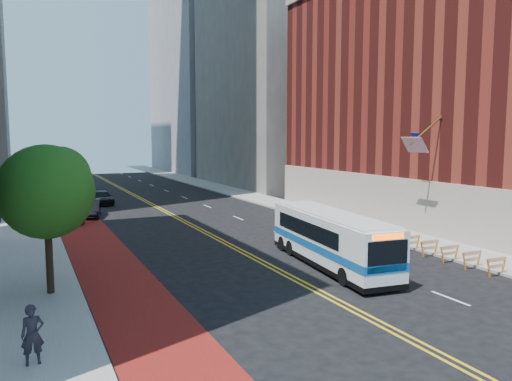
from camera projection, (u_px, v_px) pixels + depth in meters
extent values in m
plane|color=black|center=(335.00, 300.00, 21.99)|extent=(160.00, 160.00, 0.00)
cube|color=gray|center=(27.00, 217.00, 43.86)|extent=(4.00, 140.00, 0.15)
cube|color=gray|center=(270.00, 202.00, 54.04)|extent=(4.00, 140.00, 0.15)
cube|color=#62130E|center=(74.00, 215.00, 45.53)|extent=(3.60, 140.00, 0.01)
cube|color=gold|center=(159.00, 209.00, 48.88)|extent=(0.14, 140.00, 0.01)
cube|color=gold|center=(163.00, 209.00, 49.04)|extent=(0.14, 140.00, 0.01)
cube|color=silver|center=(450.00, 298.00, 22.23)|extent=(0.14, 2.20, 0.01)
cube|color=silver|center=(345.00, 258.00, 29.42)|extent=(0.14, 2.20, 0.01)
cube|color=silver|center=(281.00, 234.00, 36.61)|extent=(0.14, 2.20, 0.01)
cube|color=silver|center=(238.00, 218.00, 43.80)|extent=(0.14, 2.20, 0.01)
cube|color=silver|center=(207.00, 206.00, 50.99)|extent=(0.14, 2.20, 0.01)
cube|color=silver|center=(184.00, 198.00, 58.19)|extent=(0.14, 2.20, 0.01)
cube|color=silver|center=(166.00, 191.00, 65.38)|extent=(0.14, 2.20, 0.01)
cube|color=silver|center=(152.00, 185.00, 72.57)|extent=(0.14, 2.20, 0.01)
cube|color=silver|center=(140.00, 181.00, 79.76)|extent=(0.14, 2.20, 0.01)
cube|color=silver|center=(130.00, 177.00, 86.95)|extent=(0.14, 2.20, 0.01)
cube|color=silver|center=(121.00, 174.00, 94.14)|extent=(0.14, 2.20, 0.01)
cube|color=silver|center=(114.00, 171.00, 101.34)|extent=(0.14, 2.20, 0.01)
cube|color=maroon|center=(478.00, 89.00, 40.89)|extent=(16.00, 36.00, 22.00)
cube|color=#9E9384|center=(399.00, 203.00, 38.51)|extent=(0.50, 36.00, 4.00)
cube|color=black|center=(461.00, 228.00, 33.26)|extent=(0.35, 2.80, 2.20)
cube|color=black|center=(391.00, 213.00, 39.55)|extent=(0.35, 2.80, 2.20)
cube|color=black|center=(340.00, 202.00, 45.85)|extent=(0.35, 2.80, 2.20)
cube|color=#A57F33|center=(442.00, 117.00, 34.20)|extent=(0.25, 0.25, 0.25)
cylinder|color=#A57F33|center=(427.00, 130.00, 33.73)|extent=(2.85, 0.12, 2.05)
cube|color=#B21419|center=(415.00, 145.00, 33.41)|extent=(0.75, 1.90, 1.05)
cube|color=navy|center=(416.00, 137.00, 33.99)|extent=(0.39, 0.85, 0.52)
cube|color=slate|center=(282.00, 47.00, 72.69)|extent=(18.00, 26.00, 40.00)
cube|color=gray|center=(215.00, 33.00, 99.25)|extent=(20.00, 28.00, 55.00)
cube|color=orange|center=(489.00, 268.00, 25.37)|extent=(0.32, 0.06, 0.99)
cube|color=orange|center=(504.00, 266.00, 25.83)|extent=(0.32, 0.06, 0.99)
cube|color=orange|center=(497.00, 259.00, 25.56)|extent=(1.25, 0.05, 0.22)
cube|color=orange|center=(496.00, 266.00, 25.60)|extent=(1.25, 0.05, 0.18)
cube|color=orange|center=(464.00, 261.00, 26.76)|extent=(0.32, 0.06, 0.99)
cube|color=orange|center=(479.00, 259.00, 27.23)|extent=(0.32, 0.06, 0.99)
cube|color=orange|center=(472.00, 253.00, 26.95)|extent=(1.25, 0.05, 0.22)
cube|color=orange|center=(472.00, 259.00, 26.99)|extent=(1.25, 0.05, 0.18)
cube|color=orange|center=(442.00, 255.00, 28.15)|extent=(0.32, 0.06, 0.99)
cube|color=orange|center=(457.00, 253.00, 28.62)|extent=(0.32, 0.06, 0.99)
cube|color=orange|center=(450.00, 247.00, 28.34)|extent=(1.25, 0.05, 0.22)
cube|color=orange|center=(449.00, 253.00, 28.38)|extent=(1.25, 0.05, 0.18)
cube|color=orange|center=(422.00, 249.00, 29.55)|extent=(0.32, 0.06, 0.99)
cube|color=orange|center=(436.00, 248.00, 30.01)|extent=(0.32, 0.06, 0.99)
cube|color=orange|center=(430.00, 242.00, 29.74)|extent=(1.25, 0.05, 0.22)
cube|color=orange|center=(429.00, 248.00, 29.78)|extent=(1.25, 0.05, 0.18)
cube|color=orange|center=(404.00, 244.00, 30.94)|extent=(0.32, 0.06, 0.99)
cube|color=orange|center=(418.00, 243.00, 31.41)|extent=(0.32, 0.06, 0.99)
cube|color=orange|center=(411.00, 237.00, 31.13)|extent=(1.25, 0.05, 0.22)
cube|color=orange|center=(411.00, 243.00, 31.17)|extent=(1.25, 0.05, 0.18)
cube|color=orange|center=(388.00, 240.00, 32.33)|extent=(0.32, 0.06, 0.99)
cube|color=orange|center=(401.00, 238.00, 32.80)|extent=(0.32, 0.06, 0.99)
cube|color=orange|center=(394.00, 233.00, 32.52)|extent=(1.25, 0.05, 0.22)
cube|color=orange|center=(394.00, 238.00, 32.56)|extent=(1.25, 0.05, 0.18)
cube|color=orange|center=(372.00, 235.00, 33.73)|extent=(0.32, 0.06, 0.99)
cube|color=orange|center=(385.00, 234.00, 34.19)|extent=(0.32, 0.06, 0.99)
cube|color=orange|center=(379.00, 229.00, 33.92)|extent=(1.25, 0.05, 0.22)
cube|color=orange|center=(379.00, 234.00, 33.96)|extent=(1.25, 0.05, 0.18)
cylinder|color=black|center=(49.00, 258.00, 22.40)|extent=(0.32, 0.32, 3.20)
sphere|color=#185011|center=(46.00, 192.00, 22.07)|extent=(4.20, 4.20, 4.20)
sphere|color=#185011|center=(59.00, 177.00, 22.62)|extent=(2.80, 2.80, 2.80)
sphere|color=#185011|center=(34.00, 184.00, 21.55)|extent=(2.40, 2.40, 2.40)
cube|color=silver|center=(331.00, 238.00, 27.51)|extent=(3.50, 11.08, 2.59)
cube|color=#0F519A|center=(331.00, 245.00, 27.56)|extent=(3.54, 11.12, 0.41)
cube|color=black|center=(325.00, 228.00, 28.15)|extent=(3.20, 7.84, 0.86)
cube|color=black|center=(387.00, 256.00, 22.40)|extent=(2.08, 0.31, 1.45)
cube|color=black|center=(292.00, 216.00, 32.56)|extent=(1.89, 0.29, 0.91)
cube|color=#FF5905|center=(388.00, 237.00, 22.29)|extent=(1.65, 0.25, 0.27)
cube|color=silver|center=(331.00, 214.00, 27.37)|extent=(3.32, 10.53, 0.11)
cube|color=black|center=(330.00, 261.00, 27.66)|extent=(3.53, 11.11, 0.27)
cylinder|color=black|center=(344.00, 277.00, 24.02)|extent=(0.37, 0.93, 0.91)
cylinder|color=black|center=(383.00, 273.00, 24.72)|extent=(0.37, 0.93, 0.91)
cylinder|color=black|center=(291.00, 248.00, 30.15)|extent=(0.37, 0.93, 0.91)
cylinder|color=black|center=(323.00, 245.00, 30.85)|extent=(0.37, 0.93, 0.91)
cylinder|color=black|center=(283.00, 244.00, 31.38)|extent=(0.37, 0.93, 0.91)
cylinder|color=black|center=(314.00, 241.00, 32.08)|extent=(0.37, 0.93, 0.91)
imported|color=black|center=(67.00, 215.00, 41.22)|extent=(2.80, 4.46, 1.42)
imported|color=black|center=(90.00, 208.00, 44.35)|extent=(2.43, 4.84, 1.52)
imported|color=black|center=(102.00, 198.00, 52.47)|extent=(1.93, 4.74, 1.37)
imported|color=black|center=(32.00, 335.00, 15.42)|extent=(0.72, 0.50, 1.89)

